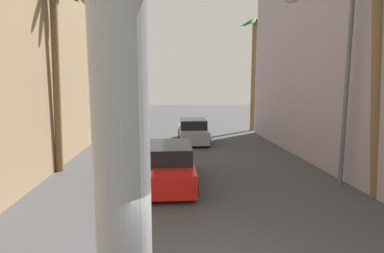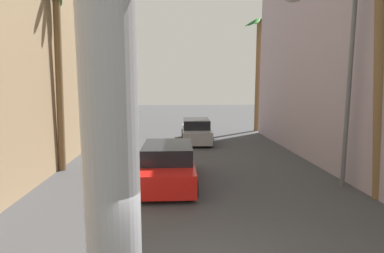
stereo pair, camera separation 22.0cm
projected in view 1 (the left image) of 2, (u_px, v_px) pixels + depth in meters
name	position (u px, v px, depth m)	size (l,w,h in m)	color
ground_plane	(185.00, 164.00, 14.68)	(87.76, 87.76, 0.00)	#424244
street_lamp	(337.00, 73.00, 11.05)	(2.64, 0.28, 7.07)	#59595E
car_lead	(167.00, 165.00, 11.74)	(2.18, 4.63, 1.56)	black
car_far	(193.00, 131.00, 20.35)	(2.07, 4.69, 1.56)	black
palm_tree_near_right	(378.00, 32.00, 9.83)	(2.89, 2.70, 9.11)	brown
palm_tree_far_right	(254.00, 66.00, 24.84)	(2.52, 2.35, 9.26)	brown
palm_tree_mid_left	(54.00, 50.00, 12.87)	(2.55, 2.53, 8.18)	brown
palm_tree_far_left	(89.00, 58.00, 21.36)	(3.43, 3.33, 9.59)	brown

